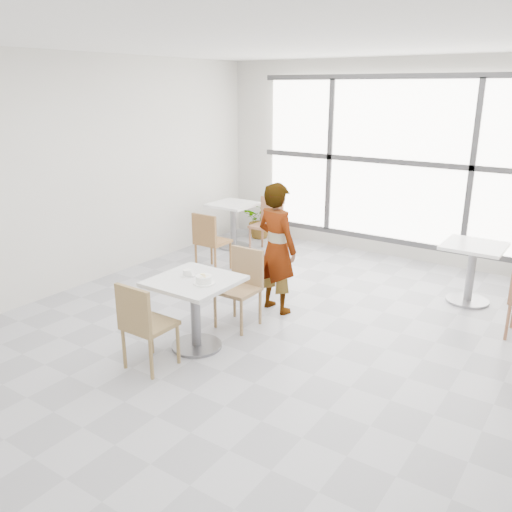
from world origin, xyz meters
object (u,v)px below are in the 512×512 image
Objects in this scene: bg_table_left at (233,219)px; person at (277,248)px; coffee_cup at (187,273)px; plant_left at (261,220)px; bg_chair_left_near at (209,238)px; bg_chair_left_far at (268,221)px; main_table at (195,300)px; chair_far at (242,282)px; bg_table_right at (472,265)px; oatmeal_bowl at (204,279)px; chair_near at (143,321)px.

person is at bearing -42.26° from bg_table_left.
coffee_cup is 0.25× the size of plant_left.
plant_left is at bearing -78.62° from bg_chair_left_near.
coffee_cup is 3.43m from bg_chair_left_far.
person reaches higher than bg_table_left.
main_table is at bearing 125.79° from bg_chair_left_near.
chair_far is 0.78m from coffee_cup.
bg_chair_left_far is (-1.13, 3.23, -0.28)m from coffee_cup.
person is at bearing -139.72° from bg_table_right.
coffee_cup is at bearing -127.02° from bg_table_right.
main_table is at bearing -93.84° from chair_far.
chair_far is at bearing 76.87° from coffee_cup.
chair_far is at bearing -62.82° from bg_chair_left_far.
main_table is at bearing 166.44° from oatmeal_bowl.
oatmeal_bowl is 3.45m from bg_table_right.
oatmeal_bowl is 3.73m from bg_table_left.
chair_far is (0.05, 0.74, -0.02)m from main_table.
coffee_cup is at bearing -103.13° from chair_far.
coffee_cup is 0.21× the size of bg_table_right.
bg_chair_left_near is (-1.27, 2.53, 0.00)m from chair_near.
main_table is 0.92× the size of chair_near.
bg_chair_left_near is at bearing -9.38° from person.
chair_far and bg_chair_left_near have the same top height.
chair_near and chair_far have the same top height.
chair_far is 1.85m from bg_chair_left_near.
chair_far is 1.16× the size of bg_table_right.
chair_far and bg_chair_left_far have the same top height.
bg_chair_left_near and bg_chair_left_far have the same top height.
person is at bearing 77.51° from coffee_cup.
bg_table_right is at bearing -7.06° from bg_chair_left_far.
chair_far is 3.59m from plant_left.
bg_table_right is at bearing -164.51° from bg_chair_left_near.
bg_chair_left_near is at bearing -95.79° from bg_chair_left_far.
chair_near is at bearing -73.63° from bg_chair_left_far.
person reaches higher than main_table.
person reaches higher than coffee_cup.
bg_table_right is (2.01, 2.85, -0.04)m from main_table.
bg_table_right reaches higher than plant_left.
bg_table_right is at bearing 52.98° from coffee_cup.
coffee_cup is at bearing -60.77° from bg_table_left.
person is 2.07× the size of bg_table_right.
person reaches higher than chair_near.
bg_table_right is at bearing -14.44° from plant_left.
oatmeal_bowl is 2.51m from bg_chair_left_near.
person is at bearing -54.55° from bg_chair_left_far.
bg_chair_left_far is at bearing -73.63° from chair_near.
bg_chair_left_near is (-1.54, 0.63, -0.28)m from person.
bg_table_right is (1.96, 2.11, -0.01)m from chair_far.
bg_chair_left_far is (0.14, 1.34, 0.00)m from bg_chair_left_near.
chair_near is 1.00× the size of bg_chair_left_near.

